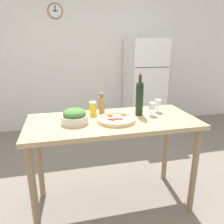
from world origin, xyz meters
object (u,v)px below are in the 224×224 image
at_px(refrigerator, 144,85).
at_px(wine_glass_near, 152,107).
at_px(wine_glass_far, 158,104).
at_px(homemade_pizza, 116,119).
at_px(salt_canister, 93,108).
at_px(pepper_mill, 102,103).
at_px(salad_bowl, 75,116).
at_px(wine_bottle, 140,97).

xyz_separation_m(refrigerator, wine_glass_near, (-0.66, -1.87, 0.16)).
bearing_deg(refrigerator, wine_glass_far, -107.54).
distance_m(wine_glass_near, homemade_pizza, 0.38).
bearing_deg(wine_glass_far, salt_canister, 174.85).
xyz_separation_m(wine_glass_far, pepper_mill, (-0.54, 0.08, 0.01)).
xyz_separation_m(homemade_pizza, salt_canister, (-0.17, 0.23, 0.05)).
relative_size(refrigerator, salad_bowl, 7.07).
xyz_separation_m(pepper_mill, homemade_pizza, (0.08, -0.26, -0.08)).
relative_size(refrigerator, wine_glass_far, 13.02).
distance_m(salad_bowl, homemade_pizza, 0.35).
xyz_separation_m(wine_glass_near, salt_canister, (-0.53, 0.15, -0.02)).
distance_m(wine_bottle, wine_glass_near, 0.15).
bearing_deg(homemade_pizza, pepper_mill, 106.40).
bearing_deg(salt_canister, refrigerator, 55.28).
bearing_deg(wine_bottle, salt_canister, 165.32).
bearing_deg(refrigerator, wine_bottle, -112.92).
xyz_separation_m(refrigerator, salad_bowl, (-1.38, -1.92, 0.14)).
bearing_deg(salad_bowl, pepper_mill, 39.20).
bearing_deg(wine_bottle, salad_bowl, -171.88).
distance_m(wine_glass_near, salt_canister, 0.55).
distance_m(refrigerator, wine_glass_far, 1.87).
xyz_separation_m(wine_bottle, wine_glass_near, (0.11, -0.04, -0.09)).
height_order(wine_bottle, wine_glass_far, wine_bottle).
bearing_deg(homemade_pizza, salt_canister, 125.59).
height_order(salad_bowl, salt_canister, salad_bowl).
distance_m(refrigerator, salt_canister, 2.10).
bearing_deg(salad_bowl, wine_bottle, 8.12).
height_order(refrigerator, wine_glass_near, refrigerator).
bearing_deg(wine_bottle, wine_glass_near, -18.43).
distance_m(pepper_mill, homemade_pizza, 0.28).
xyz_separation_m(pepper_mill, salt_canister, (-0.09, -0.03, -0.04)).
height_order(wine_glass_near, wine_glass_far, same).
relative_size(salad_bowl, homemade_pizza, 0.69).
distance_m(pepper_mill, salad_bowl, 0.36).
distance_m(refrigerator, wine_glass_near, 1.99).
relative_size(wine_bottle, wine_glass_far, 3.04).
relative_size(wine_glass_near, salad_bowl, 0.54).
bearing_deg(homemade_pizza, wine_glass_near, 12.92).
bearing_deg(salt_canister, wine_bottle, -14.68).
height_order(refrigerator, wine_bottle, refrigerator).
relative_size(pepper_mill, homemade_pizza, 0.62).
height_order(pepper_mill, salad_bowl, pepper_mill).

